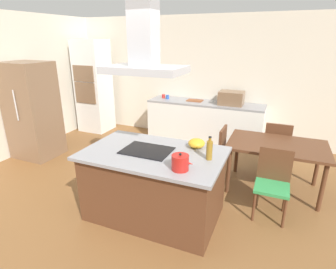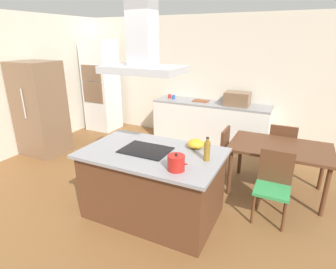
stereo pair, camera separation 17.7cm
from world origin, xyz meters
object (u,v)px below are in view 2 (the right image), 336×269
(olive_oil_bottle, at_px, (207,151))
(dining_table, at_px, (280,151))
(mixing_bowl, at_px, (196,144))
(coffee_mug_red, at_px, (170,96))
(chair_facing_island, at_px, (274,181))
(tea_kettle, at_px, (176,163))
(countertop_microwave, at_px, (237,99))
(refrigerator, at_px, (40,109))
(range_hood, at_px, (143,50))
(wall_oven_stack, at_px, (101,86))
(cutting_board, at_px, (201,101))
(chair_at_left_end, at_px, (218,151))
(cooktop, at_px, (146,150))
(chair_facing_back_wall, at_px, (282,146))
(coffee_mug_blue, at_px, (174,97))

(olive_oil_bottle, relative_size, dining_table, 0.20)
(olive_oil_bottle, height_order, mixing_bowl, olive_oil_bottle)
(coffee_mug_red, bearing_deg, chair_facing_island, -41.97)
(tea_kettle, relative_size, countertop_microwave, 0.47)
(refrigerator, xyz_separation_m, range_hood, (2.89, -0.86, 1.19))
(wall_oven_stack, bearing_deg, coffee_mug_red, 9.23)
(refrigerator, distance_m, dining_table, 4.41)
(cutting_board, distance_m, dining_table, 2.44)
(dining_table, distance_m, chair_at_left_end, 0.93)
(countertop_microwave, xyz_separation_m, coffee_mug_red, (-1.57, 0.05, -0.09))
(cutting_board, bearing_deg, cooktop, -84.12)
(cooktop, distance_m, dining_table, 1.99)
(countertop_microwave, xyz_separation_m, range_hood, (-0.50, -2.88, 1.06))
(wall_oven_stack, distance_m, chair_facing_island, 4.79)
(cooktop, xyz_separation_m, tea_kettle, (0.56, -0.32, 0.08))
(chair_facing_back_wall, height_order, range_hood, range_hood)
(coffee_mug_red, distance_m, wall_oven_stack, 1.78)
(tea_kettle, relative_size, coffee_mug_red, 2.64)
(mixing_bowl, relative_size, range_hood, 0.24)
(coffee_mug_red, relative_size, wall_oven_stack, 0.04)
(tea_kettle, height_order, countertop_microwave, countertop_microwave)
(chair_facing_back_wall, bearing_deg, olive_oil_bottle, -110.72)
(coffee_mug_red, relative_size, chair_facing_island, 0.10)
(countertop_microwave, distance_m, coffee_mug_blue, 1.45)
(tea_kettle, bearing_deg, chair_facing_back_wall, 67.64)
(mixing_bowl, relative_size, refrigerator, 0.12)
(coffee_mug_blue, distance_m, cutting_board, 0.65)
(refrigerator, height_order, chair_at_left_end, refrigerator)
(coffee_mug_blue, bearing_deg, cutting_board, 3.74)
(countertop_microwave, xyz_separation_m, chair_facing_island, (0.99, -2.25, -0.53))
(chair_facing_island, distance_m, chair_facing_back_wall, 1.33)
(coffee_mug_red, bearing_deg, countertop_microwave, -1.83)
(wall_oven_stack, bearing_deg, cutting_board, 6.46)
(cooktop, height_order, countertop_microwave, countertop_microwave)
(mixing_bowl, xyz_separation_m, wall_oven_stack, (-3.35, 2.30, 0.14))
(cooktop, distance_m, range_hood, 1.20)
(olive_oil_bottle, height_order, wall_oven_stack, wall_oven_stack)
(dining_table, relative_size, range_hood, 1.56)
(cooktop, height_order, chair_facing_island, cooktop)
(cooktop, height_order, refrigerator, refrigerator)
(olive_oil_bottle, bearing_deg, dining_table, 59.82)
(cooktop, xyz_separation_m, wall_oven_stack, (-2.81, 2.65, 0.20))
(mixing_bowl, height_order, wall_oven_stack, wall_oven_stack)
(chair_at_left_end, distance_m, range_hood, 2.13)
(olive_oil_bottle, relative_size, countertop_microwave, 0.56)
(olive_oil_bottle, distance_m, chair_facing_back_wall, 2.10)
(tea_kettle, height_order, mixing_bowl, tea_kettle)
(coffee_mug_red, height_order, chair_at_left_end, coffee_mug_red)
(chair_facing_island, bearing_deg, dining_table, 90.00)
(cooktop, relative_size, countertop_microwave, 1.20)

